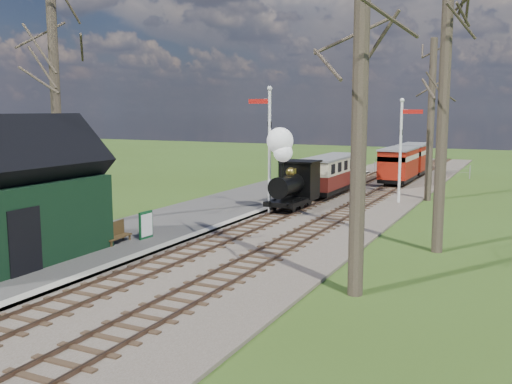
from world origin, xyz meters
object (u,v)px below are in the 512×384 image
at_px(sign_board, 146,225).
at_px(red_carriage_b, 414,159).
at_px(coach, 331,173).
at_px(bench, 115,233).
at_px(person, 98,229).
at_px(semaphore_near, 268,141).
at_px(red_carriage_a, 399,165).
at_px(locomotive, 292,175).
at_px(station_shed, 14,198).
at_px(semaphore_far, 402,143).

bearing_deg(sign_board, red_carriage_b, 79.34).
relative_size(coach, sign_board, 6.18).
height_order(bench, person, person).
xyz_separation_m(semaphore_near, red_carriage_a, (3.37, 13.81, -2.21)).
height_order(coach, sign_board, coach).
bearing_deg(locomotive, semaphore_near, -122.50).
relative_size(red_carriage_a, red_carriage_b, 1.00).
bearing_deg(station_shed, semaphore_near, 73.62).
bearing_deg(locomotive, red_carriage_a, 78.30).
bearing_deg(bench, red_carriage_b, 78.55).
xyz_separation_m(coach, red_carriage_a, (2.60, 6.56, 0.01)).
distance_m(sign_board, bench, 1.25).
bearing_deg(semaphore_near, sign_board, -102.60).
height_order(station_shed, sign_board, station_shed).
xyz_separation_m(semaphore_far, person, (-7.55, -15.38, -2.49)).
bearing_deg(semaphore_near, bench, -104.86).
xyz_separation_m(semaphore_near, person, (-2.40, -9.38, -2.76)).
xyz_separation_m(coach, person, (-3.17, -16.62, -0.54)).
height_order(locomotive, person, locomotive).
bearing_deg(bench, person, -98.72).
bearing_deg(red_carriage_b, red_carriage_a, -90.00).
xyz_separation_m(station_shed, semaphore_near, (3.53, 12.00, 1.35)).
relative_size(locomotive, bench, 2.95).
relative_size(station_shed, sign_board, 5.97).
bearing_deg(red_carriage_b, semaphore_near, -99.90).
distance_m(semaphore_near, red_carriage_a, 14.38).
distance_m(locomotive, sign_board, 9.13).
bearing_deg(coach, semaphore_far, -15.90).
bearing_deg(bench, sign_board, 60.97).
bearing_deg(locomotive, sign_board, -105.64).
xyz_separation_m(semaphore_far, sign_board, (-6.83, -13.53, -2.62)).
distance_m(red_carriage_a, bench, 23.14).
relative_size(red_carriage_b, sign_board, 4.52).
xyz_separation_m(red_carriage_a, red_carriage_b, (0.00, 5.50, 0.00)).
distance_m(bench, person, 0.82).
xyz_separation_m(semaphore_far, coach, (-4.37, 1.25, -1.95)).
height_order(station_shed, red_carriage_b, station_shed).
bearing_deg(locomotive, person, -106.65).
xyz_separation_m(red_carriage_a, bench, (-5.66, -22.42, -0.85)).
bearing_deg(red_carriage_a, locomotive, -101.70).
relative_size(station_shed, red_carriage_b, 1.32).
height_order(red_carriage_a, red_carriage_b, same).
relative_size(semaphore_near, red_carriage_b, 1.30).
relative_size(semaphore_near, red_carriage_a, 1.30).
relative_size(locomotive, sign_board, 3.86).
relative_size(semaphore_near, person, 4.73).
bearing_deg(person, station_shed, 174.24).
bearing_deg(person, bench, 8.72).
bearing_deg(sign_board, locomotive, 74.36).
bearing_deg(semaphore_near, coach, 83.94).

